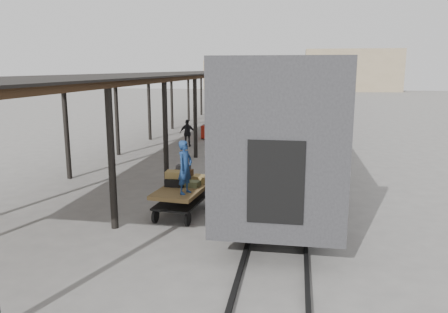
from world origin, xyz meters
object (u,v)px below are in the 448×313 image
Objects in this scene: luggage_tug at (210,130)px; porter at (185,167)px; baggage_cart at (183,194)px; pedestrian at (188,133)px.

luggage_tug is 0.89× the size of porter.
porter is (2.32, -15.28, 1.10)m from luggage_tug.
baggage_cart is 1.62× the size of pedestrian.
luggage_tug reaches higher than baggage_cart.
porter is 1.00× the size of pedestrian.
luggage_tug is 3.20m from pedestrian.
pedestrian is at bearing 32.94° from porter.
porter reaches higher than pedestrian.
baggage_cart is 1.21m from porter.
porter reaches higher than baggage_cart.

